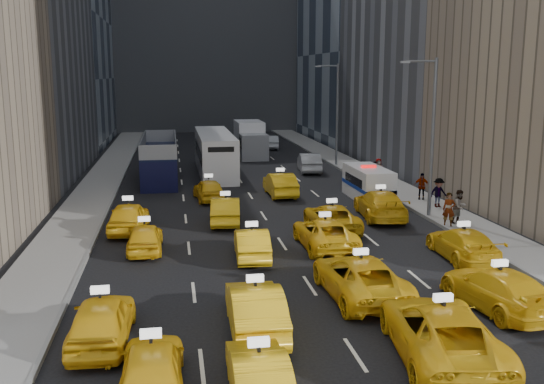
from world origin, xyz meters
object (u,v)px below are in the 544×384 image
Objects in this scene: taxi_0 at (152,367)px; pedestrian_0 at (449,209)px; double_decker at (160,159)px; city_bus at (215,153)px; box_truck at (250,139)px; taxi_1 at (259,375)px; nypd_van at (368,184)px; taxi_2 at (441,331)px.

taxi_0 is 2.30× the size of pedestrian_0.
double_decker is 6.46× the size of pedestrian_0.
city_bus is at bearing 142.84° from pedestrian_0.
box_truck reaches higher than pedestrian_0.
box_truck reaches higher than city_bus.
box_truck is at bearing -96.36° from taxi_1.
city_bus is at bearing -96.18° from taxi_0.
taxi_0 is 45.66m from box_truck.
pedestrian_0 is at bearing -128.02° from taxi_1.
pedestrian_0 is (15.40, -18.02, -0.60)m from double_decker.
nypd_van is 22.64m from box_truck.
box_truck is (-4.93, 22.08, 0.68)m from nypd_van.
nypd_van is 0.69× the size of box_truck.
city_bus is 23.21m from pedestrian_0.
taxi_1 is 0.77× the size of nypd_van.
taxi_2 is at bearing -101.63° from nypd_van.
taxi_0 is 26.39m from nypd_van.
taxi_2 reaches higher than taxi_0.
taxi_0 is 35.37m from city_bus.
taxi_1 is at bearing -80.64° from double_decker.
double_decker is at bearing -67.24° from taxi_2.
box_truck reaches higher than double_decker.
nypd_van is at bearing -119.74° from taxi_0.
double_decker is (-2.95, 33.50, 0.97)m from taxi_1.
taxi_0 is at bearing -85.16° from double_decker.
taxi_2 is at bearing -70.85° from double_decker.
taxi_2 is 0.76× the size of box_truck.
double_decker is (-13.61, 9.90, 0.62)m from nypd_van.
taxi_2 is 44.27m from box_truck.
pedestrian_0 is (6.72, -30.20, -0.65)m from box_truck.
taxi_2 is 15.67m from pedestrian_0.
taxi_0 is at bearing -111.22° from pedestrian_0.
box_truck is at bearing 58.86° from double_decker.
double_decker reaches higher than taxi_1.
double_decker reaches higher than taxi_0.
taxi_0 is 0.70× the size of taxi_2.
pedestrian_0 is (6.92, 14.06, 0.23)m from taxi_2.
taxi_1 is at bearing -101.12° from box_truck.
pedestrian_0 reaches higher than taxi_1.
taxi_2 is (5.54, 1.42, 0.14)m from taxi_1.
city_bus reaches higher than taxi_2.
taxi_2 is 0.44× the size of city_bus.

